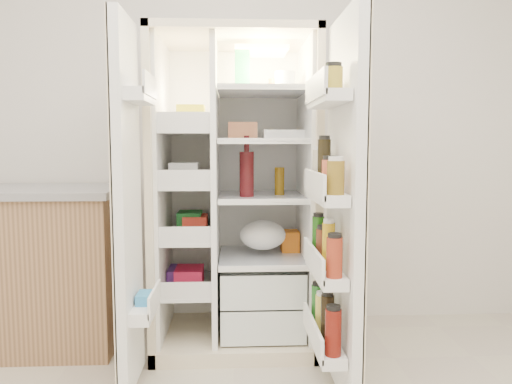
{
  "coord_description": "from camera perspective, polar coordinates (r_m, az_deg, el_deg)",
  "views": [
    {
      "loc": [
        0.0,
        -1.21,
        1.18
      ],
      "look_at": [
        0.12,
        1.25,
        0.94
      ],
      "focal_mm": 34.0,
      "sensor_mm": 36.0,
      "label": 1
    }
  ],
  "objects": [
    {
      "name": "freezer_door",
      "position": [
        2.34,
        -14.81,
        -1.72
      ],
      "size": [
        0.15,
        0.4,
        1.72
      ],
      "color": "white",
      "rests_on": "floor"
    },
    {
      "name": "fridge_door",
      "position": [
        2.25,
        9.92,
        -2.44
      ],
      "size": [
        0.17,
        0.58,
        1.72
      ],
      "color": "white",
      "rests_on": "floor"
    },
    {
      "name": "kitchen_counter",
      "position": [
        3.22,
        -26.69,
        -7.81
      ],
      "size": [
        1.28,
        0.68,
        0.93
      ],
      "color": "#9F764F",
      "rests_on": "floor"
    },
    {
      "name": "refrigerator",
      "position": [
        2.9,
        -2.16,
        -3.1
      ],
      "size": [
        0.92,
        0.7,
        1.8
      ],
      "color": "beige",
      "rests_on": "floor"
    },
    {
      "name": "wall_back",
      "position": [
        3.22,
        -2.79,
        8.6
      ],
      "size": [
        4.0,
        0.02,
        2.7
      ],
      "primitive_type": "cube",
      "color": "silver",
      "rests_on": "floor"
    }
  ]
}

